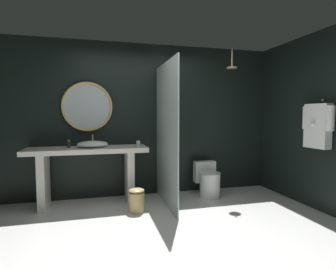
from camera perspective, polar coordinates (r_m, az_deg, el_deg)
ground_plane at (r=3.22m, az=1.27°, el=-21.45°), size 5.76×5.76×0.00m
back_wall_panel at (r=4.76m, az=-5.01°, el=3.03°), size 4.80×0.10×2.60m
side_wall_right at (r=4.75m, az=26.90°, el=2.59°), size 0.10×2.47×2.60m
vanity_counter at (r=4.40m, az=-16.46°, el=-6.22°), size 1.81×0.59×0.89m
vessel_sink at (r=4.35m, az=-15.54°, el=-1.94°), size 0.47×0.38×0.19m
tumbler_cup at (r=4.37m, az=-6.27°, el=-1.87°), size 0.06×0.06×0.09m
soap_dispenser at (r=4.41m, az=-20.13°, el=-1.93°), size 0.06×0.06×0.13m
round_wall_mirror at (r=4.61m, az=-16.59°, el=5.63°), size 0.81×0.04×0.81m
shower_glass_panel at (r=4.14m, az=-0.35°, el=-0.01°), size 0.02×1.29×2.18m
rain_shower_head at (r=4.76m, az=13.26°, el=13.96°), size 0.17×0.17×0.34m
hanging_bathrobe at (r=4.37m, az=28.88°, el=1.86°), size 0.20×0.54×0.70m
toilet at (r=4.76m, az=8.46°, el=-9.58°), size 0.38×0.51×0.57m
waste_bin at (r=4.03m, az=-6.63°, el=-13.47°), size 0.23×0.23×0.35m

